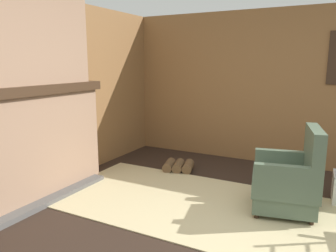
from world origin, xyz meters
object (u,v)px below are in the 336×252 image
Objects in this scene: armchair at (289,182)px; firewood_stack at (179,166)px; storage_case at (55,76)px; decorative_plate_on_mantel at (29,73)px.

firewood_stack is at bearing -34.21° from armchair.
firewood_stack is 2.33× the size of storage_case.
decorative_plate_on_mantel is (-1.13, -1.67, 1.44)m from firewood_stack.
decorative_plate_on_mantel is (-0.02, -0.37, 0.05)m from storage_case.
firewood_stack is 2.20m from storage_case.
decorative_plate_on_mantel reaches higher than firewood_stack.
storage_case is (-2.79, -0.60, 1.11)m from armchair.
storage_case is at bearing 86.87° from decorative_plate_on_mantel.
armchair is at bearing 12.14° from storage_case.
armchair is at bearing 19.00° from decorative_plate_on_mantel.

